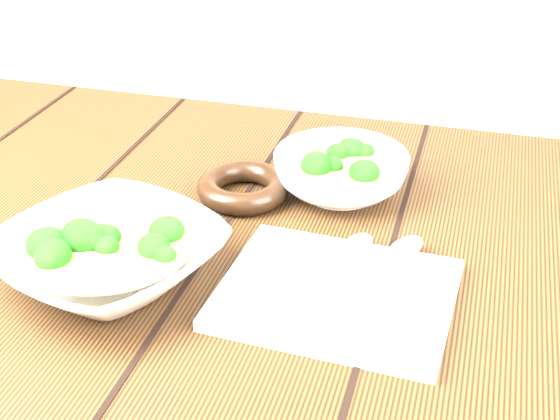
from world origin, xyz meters
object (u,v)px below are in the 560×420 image
Objects in this scene: soup_bowl_front at (109,255)px; trivet at (244,187)px; table at (235,324)px; soup_bowl_back at (341,172)px; napkin at (336,294)px.

trivet is at bearing 69.01° from soup_bowl_front.
soup_bowl_front is 0.23m from trivet.
trivet is (0.08, 0.21, -0.02)m from soup_bowl_front.
soup_bowl_back is at bearing 57.87° from table.
soup_bowl_front is 1.68× the size of soup_bowl_back.
napkin is (0.24, 0.03, -0.02)m from soup_bowl_front.
soup_bowl_front is at bearing -169.95° from napkin.
soup_bowl_front is at bearing -110.99° from trivet.
table is 0.23m from soup_bowl_back.
table is 0.21m from soup_bowl_front.
napkin is at bearing -48.71° from trivet.
trivet reaches higher than table.
soup_bowl_front is at bearing -133.59° from table.
soup_bowl_back is 0.13m from trivet.
napkin reaches higher than table.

